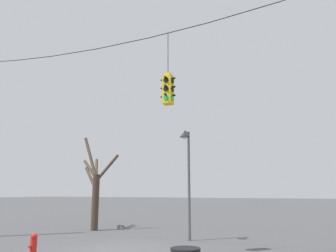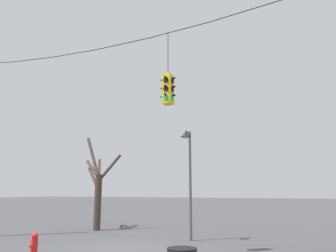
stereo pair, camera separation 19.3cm
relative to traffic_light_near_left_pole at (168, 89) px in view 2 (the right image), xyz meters
name	(u,v)px [view 2 (the right image)]	position (x,y,z in m)	size (l,w,h in m)	color
ground_plane	(119,251)	(-2.07, 0.21, -5.85)	(200.00, 200.00, 0.00)	#4C4C4F
span_wire	(122,39)	(-2.07, 0.00, 2.42)	(17.24, 0.03, 0.65)	black
traffic_light_near_left_pole	(168,89)	(0.00, 0.00, 0.00)	(0.58, 0.58, 2.82)	yellow
street_lamp	(188,160)	(-0.57, 3.39, -2.32)	(0.45, 0.78, 4.88)	#515156
bare_tree	(97,186)	(-7.08, 5.38, -3.41)	(3.02, 2.14, 5.44)	#423326
fire_hydrant	(34,244)	(-4.08, -1.91, -5.46)	(0.22, 0.30, 0.75)	red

